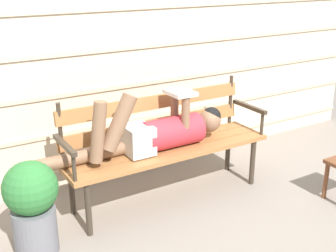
{
  "coord_description": "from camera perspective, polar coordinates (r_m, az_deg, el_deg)",
  "views": [
    {
      "loc": [
        -1.66,
        -2.58,
        1.79
      ],
      "look_at": [
        0.0,
        0.14,
        0.63
      ],
      "focal_mm": 46.89,
      "sensor_mm": 36.0,
      "label": 1
    }
  ],
  "objects": [
    {
      "name": "ground_plane",
      "position": [
        3.55,
        1.22,
        -10.21
      ],
      "size": [
        12.0,
        12.0,
        0.0
      ],
      "primitive_type": "plane",
      "color": "gray"
    },
    {
      "name": "house_siding",
      "position": [
        3.81,
        -5.13,
        10.2
      ],
      "size": [
        5.48,
        0.08,
        2.29
      ],
      "color": "beige",
      "rests_on": "ground"
    },
    {
      "name": "potted_plant",
      "position": [
        2.97,
        -17.23,
        -9.72
      ],
      "size": [
        0.35,
        0.35,
        0.65
      ],
      "color": "slate",
      "rests_on": "ground"
    },
    {
      "name": "reclining_person",
      "position": [
        3.35,
        -1.53,
        -0.76
      ],
      "size": [
        1.65,
        0.26,
        0.52
      ],
      "color": "#B72D38"
    },
    {
      "name": "park_bench",
      "position": [
        3.49,
        -0.57,
        -1.72
      ],
      "size": [
        1.7,
        0.45,
        0.88
      ],
      "color": "#9E6638",
      "rests_on": "ground"
    }
  ]
}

